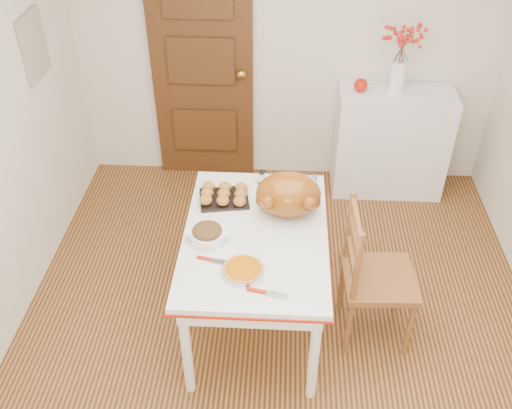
# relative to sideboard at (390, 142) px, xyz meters

# --- Properties ---
(floor) EXTENTS (3.50, 4.00, 0.00)m
(floor) POSITION_rel_sideboard_xyz_m (-0.91, -1.78, -0.47)
(floor) COLOR #44220D
(floor) RESTS_ON ground
(wall_back) EXTENTS (3.50, 0.00, 2.50)m
(wall_back) POSITION_rel_sideboard_xyz_m (-0.91, 0.22, 0.78)
(wall_back) COLOR beige
(wall_back) RESTS_ON ground
(door_back) EXTENTS (0.85, 0.06, 2.06)m
(door_back) POSITION_rel_sideboard_xyz_m (-1.61, 0.19, 0.56)
(door_back) COLOR #412310
(door_back) RESTS_ON ground
(photo_board) EXTENTS (0.03, 0.35, 0.45)m
(photo_board) POSITION_rel_sideboard_xyz_m (-2.64, -0.58, 1.03)
(photo_board) COLOR #BDB388
(photo_board) RESTS_ON ground
(sideboard) EXTENTS (0.93, 0.42, 0.93)m
(sideboard) POSITION_rel_sideboard_xyz_m (0.00, 0.00, 0.00)
(sideboard) COLOR silver
(sideboard) RESTS_ON floor
(kitchen_table) EXTENTS (0.89, 1.30, 0.78)m
(kitchen_table) POSITION_rel_sideboard_xyz_m (-1.06, -1.62, -0.08)
(kitchen_table) COLOR white
(kitchen_table) RESTS_ON floor
(chair_oak) EXTENTS (0.46, 0.46, 1.00)m
(chair_oak) POSITION_rel_sideboard_xyz_m (-0.29, -1.67, 0.03)
(chair_oak) COLOR #9C5927
(chair_oak) RESTS_ON floor
(berry_vase) EXTENTS (0.28, 0.28, 0.54)m
(berry_vase) POSITION_rel_sideboard_xyz_m (-0.03, 0.00, 0.74)
(berry_vase) COLOR white
(berry_vase) RESTS_ON sideboard
(apple) EXTENTS (0.11, 0.11, 0.11)m
(apple) POSITION_rel_sideboard_xyz_m (-0.31, 0.00, 0.52)
(apple) COLOR #AB1808
(apple) RESTS_ON sideboard
(turkey_platter) EXTENTS (0.55, 0.48, 0.29)m
(turkey_platter) POSITION_rel_sideboard_xyz_m (-0.87, -1.44, 0.46)
(turkey_platter) COLOR #974D14
(turkey_platter) RESTS_ON kitchen_table
(pumpkin_pie) EXTENTS (0.29, 0.29, 0.05)m
(pumpkin_pie) POSITION_rel_sideboard_xyz_m (-1.11, -1.97, 0.33)
(pumpkin_pie) COLOR #B25500
(pumpkin_pie) RESTS_ON kitchen_table
(stuffing_dish) EXTENTS (0.28, 0.23, 0.10)m
(stuffing_dish) POSITION_rel_sideboard_xyz_m (-1.34, -1.71, 0.36)
(stuffing_dish) COLOR #4A2D19
(stuffing_dish) RESTS_ON kitchen_table
(rolls_tray) EXTENTS (0.35, 0.29, 0.08)m
(rolls_tray) POSITION_rel_sideboard_xyz_m (-1.29, -1.30, 0.35)
(rolls_tray) COLOR #A76920
(rolls_tray) RESTS_ON kitchen_table
(pie_server) EXTENTS (0.24, 0.11, 0.01)m
(pie_server) POSITION_rel_sideboard_xyz_m (-0.97, -2.12, 0.32)
(pie_server) COLOR silver
(pie_server) RESTS_ON kitchen_table
(carving_knife) EXTENTS (0.26, 0.12, 0.01)m
(carving_knife) POSITION_rel_sideboard_xyz_m (-1.26, -1.89, 0.32)
(carving_knife) COLOR silver
(carving_knife) RESTS_ON kitchen_table
(drinking_glass) EXTENTS (0.06, 0.06, 0.10)m
(drinking_glass) POSITION_rel_sideboard_xyz_m (-1.05, -1.11, 0.36)
(drinking_glass) COLOR white
(drinking_glass) RESTS_ON kitchen_table
(shaker_pair) EXTENTS (0.10, 0.06, 0.10)m
(shaker_pair) POSITION_rel_sideboard_xyz_m (-0.73, -1.14, 0.36)
(shaker_pair) COLOR white
(shaker_pair) RESTS_ON kitchen_table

